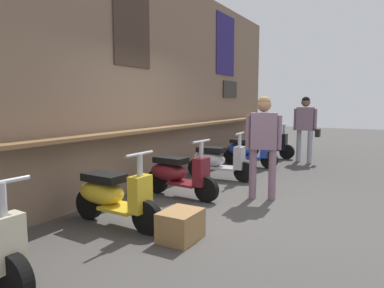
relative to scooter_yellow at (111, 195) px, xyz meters
name	(u,v)px	position (x,y,z in m)	size (l,w,h in m)	color
ground_plane	(237,206)	(1.53, -1.08, -0.39)	(35.10, 35.10, 0.00)	#474442
market_stall_facade	(130,77)	(1.53, 0.94, 1.59)	(12.54, 0.61, 3.96)	#7F6651
scooter_yellow	(111,195)	(0.00, 0.00, 0.00)	(0.46, 1.40, 0.97)	gold
scooter_maroon	(177,173)	(1.54, 0.00, 0.00)	(0.50, 1.40, 0.97)	maroon
scooter_silver	(216,160)	(3.04, 0.00, 0.00)	(0.50, 1.40, 0.97)	#B2B5BA
scooter_blue	(247,150)	(4.72, 0.00, 0.00)	(0.49, 1.40, 0.97)	#233D9E
scooter_black	(266,144)	(6.23, 0.00, 0.00)	(0.46, 1.40, 0.97)	black
shopper_with_handbag	(306,123)	(5.97, -1.11, 0.64)	(0.31, 0.66, 1.69)	#999EA8
shopper_passing	(263,136)	(2.11, -1.27, 0.63)	(0.33, 0.53, 1.65)	gray
merchandise_crate	(181,225)	(0.02, -1.02, -0.22)	(0.49, 0.39, 0.34)	olive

